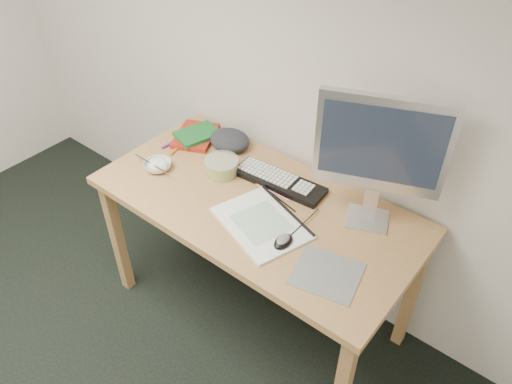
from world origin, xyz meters
TOP-DOWN VIEW (x-y plane):
  - desk at (0.34, 1.43)m, footprint 1.40×0.70m
  - mousepad at (0.79, 1.28)m, footprint 0.28×0.26m
  - sketchpad at (0.44, 1.33)m, footprint 0.44×0.37m
  - keyboard at (0.34, 1.59)m, footprint 0.43×0.16m
  - monitor at (0.76, 1.62)m, footprint 0.46×0.21m
  - mouse at (0.58, 1.30)m, footprint 0.06×0.10m
  - rice_bowl at (-0.15, 1.33)m, footprint 0.14×0.14m
  - chopsticks at (-0.16, 1.30)m, footprint 0.23×0.02m
  - fruit_tub at (0.10, 1.48)m, footprint 0.17×0.17m
  - book_red at (-0.20, 1.62)m, footprint 0.27×0.30m
  - book_green at (-0.18, 1.61)m, footprint 0.20×0.24m
  - cloth_lump at (-0.02, 1.67)m, footprint 0.20×0.18m
  - pencil_pink at (0.36, 1.52)m, footprint 0.18×0.01m
  - pencil_tan at (0.35, 1.46)m, footprint 0.13×0.12m
  - pencil_black at (0.42, 1.50)m, footprint 0.16×0.04m
  - marker_blue at (-0.19, 1.53)m, footprint 0.08×0.10m
  - marker_orange at (-0.20, 1.50)m, footprint 0.04×0.13m
  - marker_purple at (-0.25, 1.52)m, footprint 0.02×0.14m

SIDE VIEW (x-z plane):
  - desk at x=0.34m, z-range 0.29..1.04m
  - mousepad at x=0.79m, z-range 0.75..0.75m
  - pencil_black at x=0.42m, z-range 0.75..0.76m
  - pencil_tan at x=0.35m, z-range 0.75..0.76m
  - pencil_pink at x=0.36m, z-range 0.75..0.76m
  - sketchpad at x=0.44m, z-range 0.75..0.76m
  - marker_blue at x=-0.19m, z-range 0.75..0.76m
  - marker_orange at x=-0.20m, z-range 0.75..0.76m
  - marker_purple at x=-0.25m, z-range 0.75..0.76m
  - book_red at x=-0.20m, z-range 0.75..0.77m
  - keyboard at x=0.34m, z-range 0.75..0.77m
  - rice_bowl at x=-0.15m, z-range 0.75..0.79m
  - mouse at x=0.58m, z-range 0.76..0.79m
  - book_green at x=-0.18m, z-range 0.77..0.79m
  - cloth_lump at x=-0.02m, z-range 0.75..0.82m
  - fruit_tub at x=0.10m, z-range 0.75..0.83m
  - chopsticks at x=-0.16m, z-range 0.78..0.80m
  - monitor at x=0.76m, z-range 0.82..1.38m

